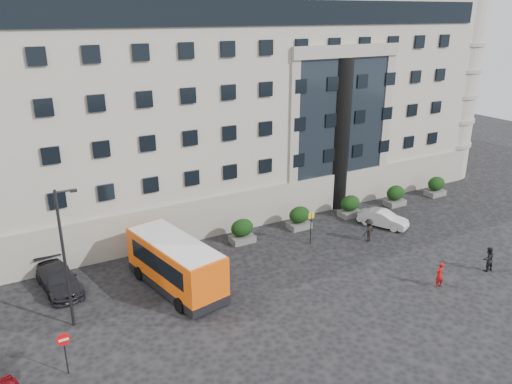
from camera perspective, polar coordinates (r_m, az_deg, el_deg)
ground at (r=31.58m, az=3.27°, el=-11.50°), size 120.00×120.00×0.00m
civic_building at (r=49.72m, az=-4.56°, el=11.21°), size 44.00×24.00×18.00m
entrance_column at (r=43.55m, az=9.47°, el=6.42°), size 1.80×1.80×13.00m
hedge_a at (r=35.74m, az=-9.01°, el=-6.09°), size 1.80×1.26×1.84m
hedge_b at (r=37.64m, az=-1.59°, el=-4.45°), size 1.80×1.26×1.84m
hedge_c at (r=40.13m, az=4.98°, el=-2.93°), size 1.80×1.26×1.84m
hedge_d at (r=43.11m, az=10.70°, el=-1.57°), size 1.80×1.26×1.84m
hedge_e at (r=46.48m, az=15.64°, el=-0.38°), size 1.80×1.26×1.84m
hedge_f at (r=50.16m, az=19.87°, el=0.64°), size 1.80×1.26×1.84m
street_lamp at (r=28.38m, az=-20.99°, el=-6.68°), size 1.16×0.18×8.00m
bus_stop_sign at (r=37.24m, az=6.30°, el=-3.50°), size 0.50×0.08×2.52m
no_entry_sign at (r=26.14m, az=-21.06°, el=-16.05°), size 0.64×0.16×2.32m
minibus at (r=31.68m, az=-9.19°, el=-7.96°), size 4.06×8.07×3.22m
red_truck at (r=43.38m, az=-23.93°, el=-2.29°), size 2.42×4.90×2.60m
parked_car_c at (r=33.90m, az=-21.61°, el=-9.27°), size 2.55×5.10×1.42m
white_taxi at (r=41.76m, az=14.32°, el=-2.97°), size 3.03×4.21×1.32m
pedestrian_a at (r=33.85m, az=20.23°, el=-8.86°), size 0.63×0.43×1.70m
pedestrian_b at (r=37.07m, az=24.97°, el=-6.97°), size 0.90×0.74×1.71m
pedestrian_c at (r=38.77m, az=12.74°, el=-4.27°), size 1.29×0.95×1.79m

